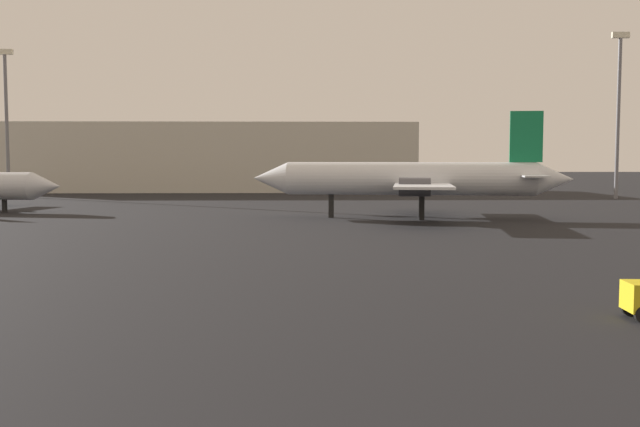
# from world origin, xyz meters

# --- Properties ---
(airplane_on_taxiway) EXTENTS (29.70, 23.11, 9.87)m
(airplane_on_taxiway) POSITION_xyz_m (11.02, 59.59, 3.68)
(airplane_on_taxiway) COLOR silver
(airplane_on_taxiway) RESTS_ON ground_plane
(light_mast_left) EXTENTS (2.40, 0.50, 21.40)m
(light_mast_left) POSITION_xyz_m (-42.44, 99.95, 11.98)
(light_mast_left) COLOR slate
(light_mast_left) RESTS_ON ground_plane
(light_mast_right) EXTENTS (2.40, 0.50, 22.81)m
(light_mast_right) POSITION_xyz_m (44.20, 92.09, 12.70)
(light_mast_right) COLOR slate
(light_mast_right) RESTS_ON ground_plane
(terminal_building) EXTENTS (71.68, 24.65, 11.53)m
(terminal_building) POSITION_xyz_m (-16.29, 122.52, 5.76)
(terminal_building) COLOR beige
(terminal_building) RESTS_ON ground_plane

